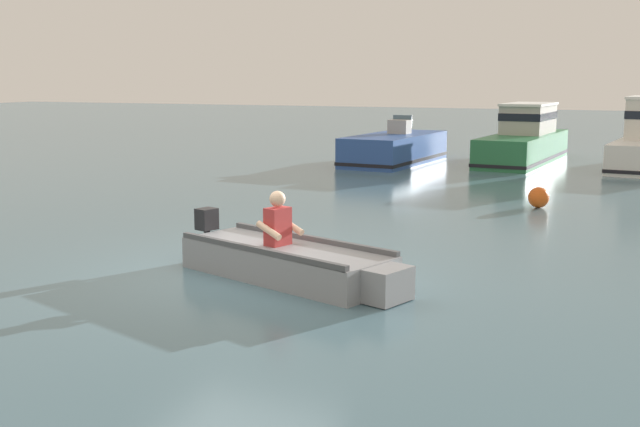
# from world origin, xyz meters

# --- Properties ---
(ground_plane) EXTENTS (120.00, 120.00, 0.00)m
(ground_plane) POSITION_xyz_m (0.00, 0.00, 0.00)
(ground_plane) COLOR slate
(rowboat_with_person) EXTENTS (3.65, 2.04, 1.19)m
(rowboat_with_person) POSITION_xyz_m (0.76, 0.04, 0.25)
(rowboat_with_person) COLOR gray
(rowboat_with_person) RESTS_ON ground
(moored_boat_blue) EXTENTS (2.25, 5.03, 1.50)m
(moored_boat_blue) POSITION_xyz_m (-2.37, 14.52, 0.44)
(moored_boat_blue) COLOR #2D519E
(moored_boat_blue) RESTS_ON ground
(moored_boat_green) EXTENTS (2.20, 6.31, 1.89)m
(moored_boat_green) POSITION_xyz_m (1.38, 16.55, 0.71)
(moored_boat_green) COLOR #287042
(moored_boat_green) RESTS_ON ground
(mooring_buoy) EXTENTS (0.44, 0.44, 0.44)m
(mooring_buoy) POSITION_xyz_m (3.07, 7.41, 0.22)
(mooring_buoy) COLOR #E55919
(mooring_buoy) RESTS_ON ground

